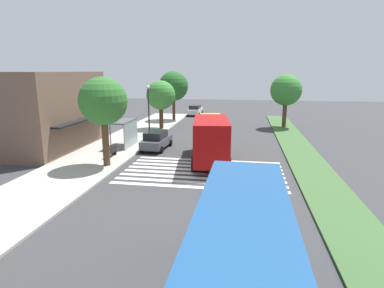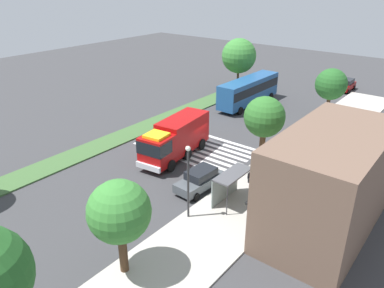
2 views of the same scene
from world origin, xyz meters
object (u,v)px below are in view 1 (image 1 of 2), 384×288
at_px(street_lamp, 149,107).
at_px(sidewalk_tree_west, 103,102).
at_px(median_tree_west, 286,90).
at_px(sidewalk_tree_center, 161,95).
at_px(sidewalk_tree_east, 174,86).
at_px(fire_truck, 211,136).
at_px(parked_car_mid, 156,140).
at_px(bus_stop_shelter, 127,128).
at_px(parked_car_east, 195,110).
at_px(bench_near_shelter, 111,152).
at_px(transit_bus, 241,287).

distance_m(street_lamp, sidewalk_tree_west, 9.98).
distance_m(street_lamp, median_tree_west, 17.93).
height_order(sidewalk_tree_center, median_tree_west, median_tree_west).
height_order(sidewalk_tree_center, sidewalk_tree_east, sidewalk_tree_east).
bearing_deg(fire_truck, sidewalk_tree_east, 13.26).
relative_size(parked_car_mid, bus_stop_shelter, 1.28).
xyz_separation_m(sidewalk_tree_west, sidewalk_tree_east, (23.59, -0.00, 0.06)).
height_order(parked_car_east, sidewalk_tree_center, sidewalk_tree_center).
height_order(parked_car_east, median_tree_west, median_tree_west).
distance_m(fire_truck, bench_near_shelter, 8.39).
height_order(parked_car_east, bus_stop_shelter, bus_stop_shelter).
xyz_separation_m(transit_bus, bench_near_shelter, (17.51, 10.90, -1.54)).
distance_m(fire_truck, bus_stop_shelter, 8.89).
height_order(fire_truck, street_lamp, street_lamp).
relative_size(transit_bus, sidewalk_tree_west, 1.72).
bearing_deg(parked_car_east, median_tree_west, -125.51).
height_order(parked_car_east, sidewalk_tree_east, sidewalk_tree_east).
bearing_deg(median_tree_west, street_lamp, 123.74).
xyz_separation_m(transit_bus, bus_stop_shelter, (21.51, 10.92, -0.24)).
xyz_separation_m(bus_stop_shelter, sidewalk_tree_west, (-6.29, -0.67, 3.06)).
bearing_deg(bus_stop_shelter, bench_near_shelter, -179.60).
relative_size(parked_car_mid, sidewalk_tree_center, 0.76).
bearing_deg(bench_near_shelter, fire_truck, -84.98).
bearing_deg(parked_car_east, street_lamp, 177.10).
relative_size(sidewalk_tree_west, median_tree_west, 1.00).
relative_size(parked_car_east, bench_near_shelter, 2.86).
distance_m(parked_car_mid, sidewalk_tree_east, 18.06).
height_order(transit_bus, bus_stop_shelter, transit_bus).
bearing_deg(sidewalk_tree_east, sidewalk_tree_west, 180.00).
bearing_deg(parked_car_east, bus_stop_shelter, 175.32).
relative_size(bench_near_shelter, street_lamp, 0.29).
relative_size(transit_bus, street_lamp, 2.05).
bearing_deg(sidewalk_tree_center, parked_car_mid, -167.84).
relative_size(bus_stop_shelter, sidewalk_tree_west, 0.53).
bearing_deg(sidewalk_tree_center, sidewalk_tree_east, 0.00).
bearing_deg(median_tree_west, bus_stop_shelter, 130.28).
relative_size(bench_near_shelter, sidewalk_tree_east, 0.23).
distance_m(parked_car_mid, bus_stop_shelter, 3.04).
bearing_deg(transit_bus, street_lamp, -157.75).
xyz_separation_m(street_lamp, sidewalk_tree_center, (6.47, 0.40, 0.75)).
height_order(fire_truck, transit_bus, fire_truck).
height_order(bus_stop_shelter, sidewalk_tree_center, sidewalk_tree_center).
relative_size(parked_car_mid, sidewalk_tree_west, 0.68).
xyz_separation_m(bus_stop_shelter, sidewalk_tree_center, (10.05, -0.67, 2.33)).
relative_size(transit_bus, sidewalk_tree_center, 1.94).
bearing_deg(bench_near_shelter, parked_car_mid, -36.35).
height_order(street_lamp, median_tree_west, median_tree_west).
bearing_deg(median_tree_west, bench_near_shelter, 137.74).
bearing_deg(parked_car_mid, bus_stop_shelter, 89.99).
distance_m(bus_stop_shelter, sidewalk_tree_center, 10.34).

